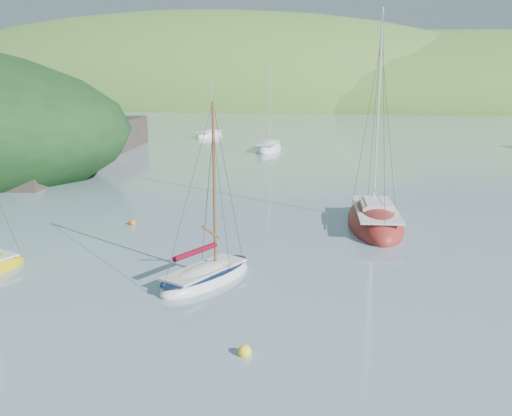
% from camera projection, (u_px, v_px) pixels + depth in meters
% --- Properties ---
extents(ground, '(700.00, 700.00, 0.00)m').
position_uv_depth(ground, '(239.00, 322.00, 20.40)').
color(ground, slate).
rests_on(ground, ground).
extents(shoreline_hills, '(690.00, 135.00, 56.00)m').
position_uv_depth(shoreline_hills, '(351.00, 103.00, 185.76)').
color(shoreline_hills, '#38732C').
rests_on(shoreline_hills, ground).
extents(daysailer_white, '(3.78, 5.63, 8.13)m').
position_uv_depth(daysailer_white, '(206.00, 277.00, 24.45)').
color(daysailer_white, silver).
rests_on(daysailer_white, ground).
extents(sloop_red, '(4.40, 9.42, 13.41)m').
position_uv_depth(sloop_red, '(375.00, 222.00, 33.47)').
color(sloop_red, maroon).
rests_on(sloop_red, ground).
extents(distant_sloop_a, '(3.31, 8.01, 11.18)m').
position_uv_depth(distant_sloop_a, '(269.00, 149.00, 67.32)').
color(distant_sloop_a, silver).
rests_on(distant_sloop_a, ground).
extents(distant_sloop_c, '(3.27, 7.09, 9.76)m').
position_uv_depth(distant_sloop_c, '(209.00, 136.00, 82.28)').
color(distant_sloop_c, silver).
rests_on(distant_sloop_c, ground).
extents(mooring_buoys, '(24.05, 14.49, 0.49)m').
position_uv_depth(mooring_buoys, '(278.00, 278.00, 24.52)').
color(mooring_buoys, yellow).
rests_on(mooring_buoys, ground).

